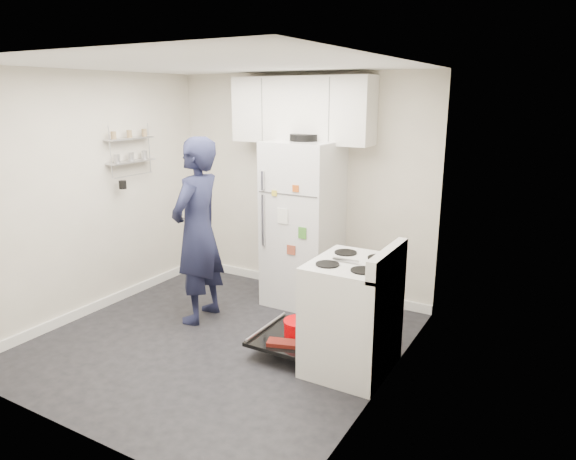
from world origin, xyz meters
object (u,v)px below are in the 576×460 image
Objects in this scene: open_oven_door at (293,332)px; refrigerator at (303,223)px; electric_range at (351,316)px; person at (198,231)px.

refrigerator is at bearing 114.01° from open_oven_door.
person is at bearing 174.68° from electric_range.
open_oven_door is at bearing -65.99° from refrigerator.
electric_range is 1.81m from person.
person reaches higher than electric_range.
person is at bearing 172.80° from open_oven_door.
person reaches higher than refrigerator.
electric_range is 0.59× the size of person.
refrigerator is 0.99× the size of person.
electric_range is 1.57× the size of open_oven_door.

